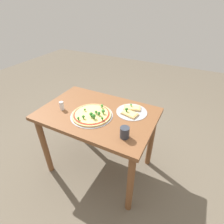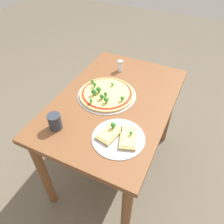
# 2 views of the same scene
# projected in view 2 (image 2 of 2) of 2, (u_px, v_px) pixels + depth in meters

# --- Properties ---
(ground_plane) EXTENTS (8.00, 8.00, 0.00)m
(ground_plane) POSITION_uv_depth(u_px,v_px,m) (114.00, 165.00, 1.95)
(ground_plane) COLOR brown
(dining_table) EXTENTS (1.09, 0.72, 0.77)m
(dining_table) POSITION_uv_depth(u_px,v_px,m) (115.00, 113.00, 1.51)
(dining_table) COLOR brown
(dining_table) RESTS_ON ground_plane
(pizza_tray_whole) EXTENTS (0.39, 0.39, 0.07)m
(pizza_tray_whole) POSITION_uv_depth(u_px,v_px,m) (106.00, 94.00, 1.44)
(pizza_tray_whole) COLOR #A3A3A8
(pizza_tray_whole) RESTS_ON dining_table
(pizza_tray_slice) EXTENTS (0.29, 0.29, 0.06)m
(pizza_tray_slice) POSITION_uv_depth(u_px,v_px,m) (119.00, 136.00, 1.18)
(pizza_tray_slice) COLOR #A3A3A8
(pizza_tray_slice) RESTS_ON dining_table
(drinking_cup) EXTENTS (0.07, 0.07, 0.09)m
(drinking_cup) POSITION_uv_depth(u_px,v_px,m) (55.00, 122.00, 1.21)
(drinking_cup) COLOR #2D333D
(drinking_cup) RESTS_ON dining_table
(condiment_shaker) EXTENTS (0.04, 0.04, 0.08)m
(condiment_shaker) POSITION_uv_depth(u_px,v_px,m) (120.00, 66.00, 1.64)
(condiment_shaker) COLOR silver
(condiment_shaker) RESTS_ON dining_table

